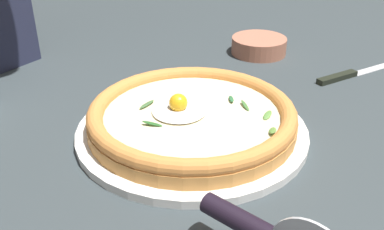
# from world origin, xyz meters

# --- Properties ---
(ground_plane) EXTENTS (2.40, 2.40, 0.03)m
(ground_plane) POSITION_xyz_m (0.00, 0.00, -0.01)
(ground_plane) COLOR #343E41
(ground_plane) RESTS_ON ground
(pizza_plate) EXTENTS (0.34, 0.34, 0.01)m
(pizza_plate) POSITION_xyz_m (0.04, 0.04, 0.01)
(pizza_plate) COLOR white
(pizza_plate) RESTS_ON ground
(pizza) EXTENTS (0.30, 0.30, 0.05)m
(pizza) POSITION_xyz_m (0.04, 0.04, 0.03)
(pizza) COLOR #D69147
(pizza) RESTS_ON pizza_plate
(side_bowl) EXTENTS (0.12, 0.12, 0.04)m
(side_bowl) POSITION_xyz_m (-0.01, -0.33, 0.02)
(side_bowl) COLOR #B57057
(side_bowl) RESTS_ON ground
(table_knife) EXTENTS (0.18, 0.19, 0.01)m
(table_knife) POSITION_xyz_m (-0.20, -0.25, 0.00)
(table_knife) COLOR silver
(table_knife) RESTS_ON ground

